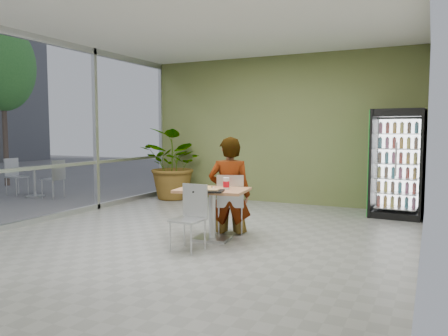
{
  "coord_description": "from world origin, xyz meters",
  "views": [
    {
      "loc": [
        3.09,
        -5.63,
        1.59
      ],
      "look_at": [
        0.16,
        0.52,
        1.0
      ],
      "focal_mm": 35.0,
      "sensor_mm": 36.0,
      "label": 1
    }
  ],
  "objects_px": {
    "beverage_fridge": "(397,164)",
    "potted_plant": "(175,164)",
    "cafeteria_tray": "(209,191)",
    "chair_far": "(231,199)",
    "seated_woman": "(230,195)",
    "soda_cup": "(226,184)",
    "dining_table": "(212,203)",
    "chair_near": "(191,212)"
  },
  "relations": [
    {
      "from": "beverage_fridge",
      "to": "potted_plant",
      "type": "distance_m",
      "value": 4.76
    },
    {
      "from": "chair_near",
      "to": "potted_plant",
      "type": "distance_m",
      "value": 4.34
    },
    {
      "from": "chair_far",
      "to": "cafeteria_tray",
      "type": "distance_m",
      "value": 0.79
    },
    {
      "from": "chair_near",
      "to": "cafeteria_tray",
      "type": "bearing_deg",
      "value": 67.82
    },
    {
      "from": "dining_table",
      "to": "chair_near",
      "type": "xyz_separation_m",
      "value": [
        -0.03,
        -0.56,
        -0.03
      ]
    },
    {
      "from": "dining_table",
      "to": "cafeteria_tray",
      "type": "relative_size",
      "value": 2.72
    },
    {
      "from": "chair_near",
      "to": "beverage_fridge",
      "type": "bearing_deg",
      "value": 60.41
    },
    {
      "from": "seated_woman",
      "to": "beverage_fridge",
      "type": "height_order",
      "value": "beverage_fridge"
    },
    {
      "from": "dining_table",
      "to": "potted_plant",
      "type": "relative_size",
      "value": 0.66
    },
    {
      "from": "chair_far",
      "to": "chair_near",
      "type": "relative_size",
      "value": 1.06
    },
    {
      "from": "seated_woman",
      "to": "cafeteria_tray",
      "type": "relative_size",
      "value": 4.54
    },
    {
      "from": "chair_far",
      "to": "potted_plant",
      "type": "height_order",
      "value": "potted_plant"
    },
    {
      "from": "potted_plant",
      "to": "chair_far",
      "type": "bearing_deg",
      "value": -44.75
    },
    {
      "from": "chair_far",
      "to": "seated_woman",
      "type": "xyz_separation_m",
      "value": [
        -0.03,
        0.04,
        0.06
      ]
    },
    {
      "from": "soda_cup",
      "to": "dining_table",
      "type": "bearing_deg",
      "value": -170.13
    },
    {
      "from": "seated_woman",
      "to": "potted_plant",
      "type": "distance_m",
      "value": 3.57
    },
    {
      "from": "dining_table",
      "to": "beverage_fridge",
      "type": "distance_m",
      "value": 3.76
    },
    {
      "from": "dining_table",
      "to": "potted_plant",
      "type": "distance_m",
      "value": 3.91
    },
    {
      "from": "beverage_fridge",
      "to": "cafeteria_tray",
      "type": "bearing_deg",
      "value": -120.78
    },
    {
      "from": "soda_cup",
      "to": "potted_plant",
      "type": "distance_m",
      "value": 4.01
    },
    {
      "from": "cafeteria_tray",
      "to": "potted_plant",
      "type": "bearing_deg",
      "value": 128.11
    },
    {
      "from": "soda_cup",
      "to": "cafeteria_tray",
      "type": "relative_size",
      "value": 0.42
    },
    {
      "from": "chair_far",
      "to": "cafeteria_tray",
      "type": "bearing_deg",
      "value": 70.64
    },
    {
      "from": "soda_cup",
      "to": "beverage_fridge",
      "type": "xyz_separation_m",
      "value": [
        2.07,
        2.92,
        0.16
      ]
    },
    {
      "from": "dining_table",
      "to": "beverage_fridge",
      "type": "height_order",
      "value": "beverage_fridge"
    },
    {
      "from": "chair_far",
      "to": "chair_near",
      "type": "xyz_separation_m",
      "value": [
        -0.11,
        -1.02,
        -0.03
      ]
    },
    {
      "from": "seated_woman",
      "to": "chair_far",
      "type": "bearing_deg",
      "value": 109.69
    },
    {
      "from": "dining_table",
      "to": "chair_near",
      "type": "bearing_deg",
      "value": -93.02
    },
    {
      "from": "chair_far",
      "to": "seated_woman",
      "type": "distance_m",
      "value": 0.08
    },
    {
      "from": "beverage_fridge",
      "to": "chair_near",
      "type": "bearing_deg",
      "value": -120.23
    },
    {
      "from": "chair_near",
      "to": "cafeteria_tray",
      "type": "xyz_separation_m",
      "value": [
        0.13,
        0.26,
        0.25
      ]
    },
    {
      "from": "chair_far",
      "to": "soda_cup",
      "type": "height_order",
      "value": "chair_far"
    },
    {
      "from": "chair_far",
      "to": "seated_woman",
      "type": "relative_size",
      "value": 0.51
    },
    {
      "from": "cafeteria_tray",
      "to": "chair_far",
      "type": "bearing_deg",
      "value": 91.52
    },
    {
      "from": "soda_cup",
      "to": "beverage_fridge",
      "type": "distance_m",
      "value": 3.58
    },
    {
      "from": "chair_far",
      "to": "cafeteria_tray",
      "type": "relative_size",
      "value": 2.32
    },
    {
      "from": "chair_far",
      "to": "cafeteria_tray",
      "type": "xyz_separation_m",
      "value": [
        0.02,
        -0.75,
        0.22
      ]
    },
    {
      "from": "beverage_fridge",
      "to": "potted_plant",
      "type": "relative_size",
      "value": 1.2
    },
    {
      "from": "dining_table",
      "to": "beverage_fridge",
      "type": "bearing_deg",
      "value": 52.48
    },
    {
      "from": "chair_near",
      "to": "soda_cup",
      "type": "height_order",
      "value": "soda_cup"
    },
    {
      "from": "soda_cup",
      "to": "cafeteria_tray",
      "type": "distance_m",
      "value": 0.35
    },
    {
      "from": "chair_near",
      "to": "cafeteria_tray",
      "type": "distance_m",
      "value": 0.39
    }
  ]
}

